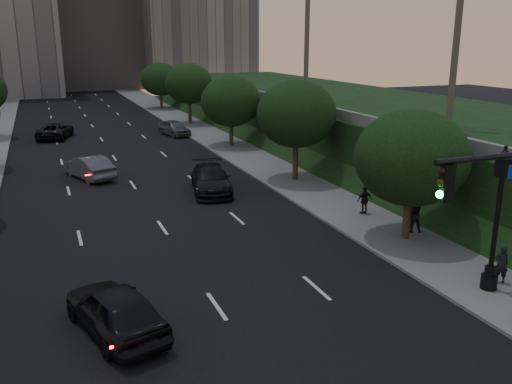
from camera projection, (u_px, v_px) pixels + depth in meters
name	position (u px, v px, depth m)	size (l,w,h in m)	color
road_surface	(118.00, 163.00, 41.64)	(16.00, 140.00, 0.02)	black
sidewalk_right	(243.00, 152.00, 45.27)	(4.50, 140.00, 0.15)	slate
embankment	(377.00, 125.00, 47.14)	(18.00, 90.00, 4.00)	black
parapet_wall	(289.00, 102.00, 43.47)	(0.35, 90.00, 0.70)	slate
office_block_mid	(92.00, 19.00, 104.62)	(22.00, 18.00, 26.00)	gray
tree_right_a	(411.00, 158.00, 24.54)	(5.20, 5.20, 6.24)	#38281C
tree_right_b	(296.00, 114.00, 35.13)	(5.20, 5.20, 6.74)	#38281C
tree_right_c	(231.00, 101.00, 46.89)	(5.20, 5.20, 6.24)	#38281C
tree_right_d	(189.00, 84.00, 59.28)	(5.20, 5.20, 6.74)	#38281C
tree_right_e	(160.00, 79.00, 72.82)	(5.20, 5.20, 6.24)	#38281C
street_lamp	(496.00, 226.00, 19.70)	(0.64, 0.64, 5.62)	black
sedan_near_left	(115.00, 309.00, 17.38)	(1.96, 4.86, 1.66)	black
sedan_mid_left	(89.00, 167.00, 36.88)	(1.68, 4.82, 1.59)	#515459
sedan_far_left	(55.00, 131.00, 51.83)	(2.50, 5.43, 1.51)	black
sedan_near_right	(211.00, 179.00, 33.57)	(2.27, 5.58, 1.62)	black
sedan_far_right	(174.00, 128.00, 53.41)	(1.80, 4.47, 1.52)	#56595D
pedestrian_a	(501.00, 264.00, 20.68)	(0.55, 0.36, 1.52)	black
pedestrian_b	(413.00, 214.00, 26.14)	(0.88, 0.68, 1.80)	black
pedestrian_c	(365.00, 200.00, 28.91)	(0.89, 0.37, 1.52)	black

